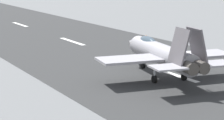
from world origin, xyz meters
TOP-DOWN VIEW (x-y plane):
  - ground_plane at (0.00, 0.00)m, footprint 400.00×400.00m
  - runway_strip at (-0.02, 0.00)m, footprint 240.00×26.00m
  - fighter_jet at (-0.06, 1.89)m, footprint 16.90×14.04m
  - crew_person at (15.88, -6.98)m, footprint 0.66×0.41m
  - marker_cone_mid at (5.16, -11.52)m, footprint 0.44×0.44m

SIDE VIEW (x-z plane):
  - ground_plane at x=0.00m, z-range 0.00..0.00m
  - runway_strip at x=-0.02m, z-range 0.00..0.02m
  - marker_cone_mid at x=5.16m, z-range 0.00..0.55m
  - crew_person at x=15.88m, z-range 0.00..1.68m
  - fighter_jet at x=-0.06m, z-range -0.36..5.33m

